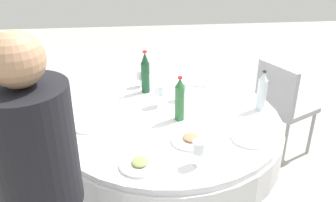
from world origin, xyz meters
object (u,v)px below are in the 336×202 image
at_px(wine_glass_north, 160,91).
at_px(plate_outer, 251,138).
at_px(bottle_green_west, 180,100).
at_px(wine_glass_far, 199,148).
at_px(chair_far, 282,102).
at_px(bottle_dark_green_east, 145,73).
at_px(person_east, 44,201).
at_px(wine_glass_near, 183,86).
at_px(plate_mid, 140,164).
at_px(wine_glass_front, 140,75).
at_px(plate_left, 191,139).
at_px(plate_rear, 88,125).
at_px(dining_table, 168,134).
at_px(bottle_clear_inner, 262,92).

xyz_separation_m(wine_glass_north, plate_outer, (-0.48, -0.51, -0.11)).
bearing_deg(bottle_green_west, wine_glass_far, -175.54).
height_order(wine_glass_north, chair_far, wine_glass_north).
relative_size(bottle_dark_green_east, wine_glass_far, 2.25).
xyz_separation_m(wine_glass_far, chair_far, (1.08, -0.92, -0.33)).
bearing_deg(person_east, wine_glass_far, -121.05).
height_order(wine_glass_near, person_east, person_east).
distance_m(wine_glass_near, wine_glass_far, 0.79).
height_order(plate_outer, plate_mid, plate_mid).
relative_size(wine_glass_front, wine_glass_near, 0.95).
bearing_deg(plate_outer, wine_glass_far, 121.49).
bearing_deg(wine_glass_near, person_east, 145.42).
relative_size(wine_glass_near, chair_far, 0.17).
relative_size(bottle_green_west, person_east, 0.19).
bearing_deg(plate_mid, plate_left, -55.37).
height_order(bottle_dark_green_east, plate_rear, bottle_dark_green_east).
bearing_deg(wine_glass_north, plate_outer, -133.53).
bearing_deg(wine_glass_north, wine_glass_far, -167.72).
height_order(bottle_green_west, plate_outer, bottle_green_west).
distance_m(bottle_dark_green_east, wine_glass_front, 0.12).
bearing_deg(wine_glass_north, chair_far, -70.37).
height_order(dining_table, wine_glass_front, wine_glass_front).
bearing_deg(plate_outer, plate_mid, 106.70).
height_order(bottle_dark_green_east, wine_glass_front, bottle_dark_green_east).
bearing_deg(plate_left, wine_glass_front, 18.59).
xyz_separation_m(bottle_clear_inner, plate_mid, (-0.56, 0.84, -0.12)).
height_order(wine_glass_north, plate_rear, wine_glass_north).
xyz_separation_m(dining_table, wine_glass_far, (-0.55, -0.11, 0.25)).
bearing_deg(plate_outer, plate_left, 88.17).
distance_m(bottle_dark_green_east, plate_outer, 0.95).
bearing_deg(plate_outer, bottle_dark_green_east, 39.61).
xyz_separation_m(plate_left, person_east, (-0.54, 0.73, 0.08)).
relative_size(wine_glass_north, plate_rear, 0.76).
height_order(wine_glass_near, wine_glass_far, same).
relative_size(dining_table, chair_far, 1.75).
distance_m(bottle_clear_inner, wine_glass_near, 0.55).
bearing_deg(wine_glass_far, bottle_dark_green_east, 14.37).
xyz_separation_m(dining_table, wine_glass_north, (0.15, 0.04, 0.26)).
xyz_separation_m(bottle_dark_green_east, plate_left, (-0.71, -0.24, -0.14)).
bearing_deg(plate_outer, bottle_clear_inner, -25.94).
bearing_deg(plate_rear, plate_outer, -103.94).
relative_size(wine_glass_near, wine_glass_far, 1.00).
bearing_deg(wine_glass_far, person_east, 113.09).
height_order(dining_table, person_east, person_east).
xyz_separation_m(dining_table, person_east, (-0.86, 0.62, 0.23)).
xyz_separation_m(bottle_dark_green_east, plate_rear, (-0.48, 0.39, -0.14)).
relative_size(wine_glass_north, plate_outer, 0.67).
bearing_deg(wine_glass_north, plate_mid, 166.91).
bearing_deg(plate_mid, wine_glass_near, -23.70).
distance_m(bottle_clear_inner, chair_far, 0.73).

